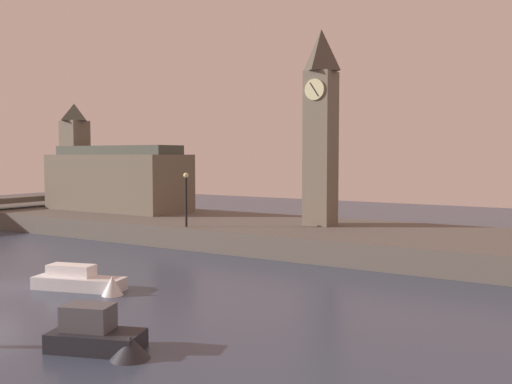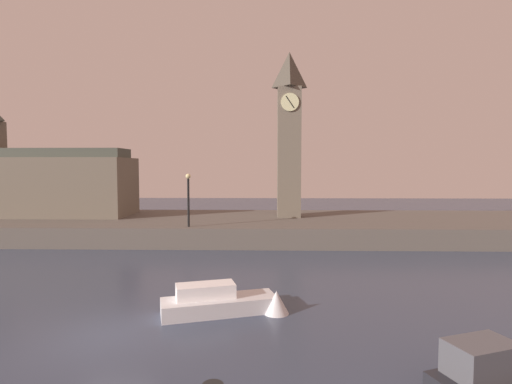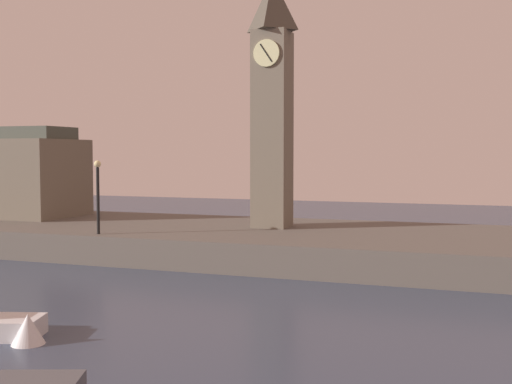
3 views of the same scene
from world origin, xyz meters
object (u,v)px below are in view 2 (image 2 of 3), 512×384
(streetlamp, at_px, (188,194))
(boat_ferry_white, at_px, (231,303))
(parliament_hall, at_px, (47,181))
(clock_tower, at_px, (289,132))
(boat_barge_dark, at_px, (507,381))

(streetlamp, height_order, boat_ferry_white, streetlamp)
(parliament_hall, height_order, streetlamp, parliament_hall)
(parliament_hall, bearing_deg, streetlamp, -25.21)
(parliament_hall, relative_size, boat_ferry_white, 2.51)
(clock_tower, xyz_separation_m, parliament_hall, (-21.14, 0.52, -4.18))
(parliament_hall, bearing_deg, boat_ferry_white, -47.06)
(boat_ferry_white, distance_m, boat_barge_dark, 9.32)
(boat_ferry_white, relative_size, boat_barge_dark, 1.31)
(streetlamp, bearing_deg, clock_tower, 38.51)
(boat_ferry_white, bearing_deg, parliament_hall, 132.94)
(boat_barge_dark, bearing_deg, clock_tower, 99.28)
(boat_ferry_white, height_order, boat_barge_dark, boat_barge_dark)
(clock_tower, xyz_separation_m, boat_ferry_white, (-3.31, -18.65, -8.25))
(streetlamp, bearing_deg, boat_barge_dark, -58.26)
(streetlamp, distance_m, boat_barge_dark, 22.01)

